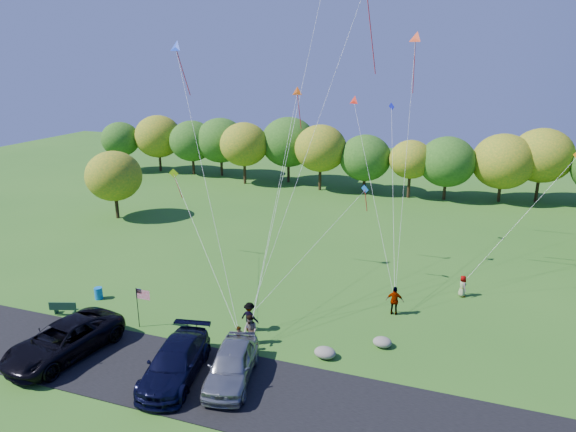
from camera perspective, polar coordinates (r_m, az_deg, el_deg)
name	(u,v)px	position (r m, az deg, el deg)	size (l,w,h in m)	color
ground	(241,343)	(30.76, -5.22, -13.91)	(140.00, 140.00, 0.00)	#2B601B
asphalt_lane	(209,382)	(27.76, -8.78, -17.80)	(44.00, 6.00, 0.06)	black
treeline	(378,157)	(61.67, 9.99, 6.47)	(76.05, 27.96, 8.20)	#392814
minivan_dark	(63,340)	(31.52, -23.68, -12.53)	(3.10, 6.72, 1.87)	black
minivan_navy	(175,362)	(27.90, -12.43, -15.60)	(2.45, 6.02, 1.75)	black
minivan_silver	(232,364)	(27.24, -6.29, -16.06)	(2.14, 5.32, 1.81)	gray
flyer_a	(240,339)	(29.64, -5.40, -13.47)	(0.57, 0.37, 1.55)	#4C4C59
flyer_b	(250,330)	(30.13, -4.21, -12.56)	(0.90, 0.70, 1.85)	#4C4C59
flyer_c	(250,317)	(31.54, -4.29, -11.11)	(1.19, 0.68, 1.84)	#4C4C59
flyer_d	(395,301)	(33.96, 11.78, -9.21)	(1.12, 0.47, 1.92)	#4C4C59
flyer_e	(462,286)	(37.68, 18.81, -7.38)	(0.74, 0.48, 1.52)	#4C4C59
park_bench	(64,308)	(36.26, -23.66, -9.38)	(1.69, 0.80, 0.96)	#143822
trash_barrel	(99,293)	(37.80, -20.30, -8.05)	(0.55, 0.55, 0.82)	blue
flag_assembly	(141,298)	(32.52, -16.04, -8.80)	(0.97, 0.63, 2.61)	black
boulder_near	(325,353)	(29.31, 4.13, -14.90)	(1.21, 0.95, 0.61)	gray
boulder_far	(382,342)	(30.69, 10.44, -13.61)	(1.08, 0.90, 0.56)	gray
kites_aloft	(331,25)	(37.11, 4.85, 20.40)	(29.05, 11.98, 19.80)	#C4153E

